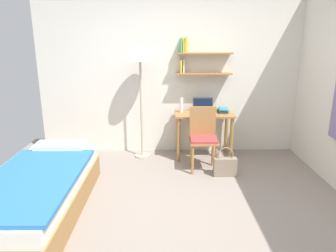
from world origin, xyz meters
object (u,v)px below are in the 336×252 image
object	(u,v)px
laptop	(203,108)
bed	(39,193)
handbag	(225,166)
desk	(204,123)
desk_chair	(203,136)
water_bottle	(181,105)
standing_lamp	(140,60)
book_stack	(223,110)

from	to	relation	value
laptop	bed	bearing A→B (deg)	-138.08
handbag	laptop	bearing A→B (deg)	105.36
bed	desk	bearing A→B (deg)	40.43
bed	desk_chair	xyz separation A→B (m)	(1.92, 1.21, 0.26)
desk	handbag	bearing A→B (deg)	-73.33
laptop	water_bottle	distance (m)	0.35
standing_lamp	water_bottle	xyz separation A→B (m)	(0.63, 0.06, -0.70)
laptop	book_stack	xyz separation A→B (m)	(0.31, -0.04, -0.02)
desk_chair	standing_lamp	bearing A→B (deg)	152.45
desk	water_bottle	world-z (taller)	water_bottle
book_stack	desk	bearing A→B (deg)	-171.21
desk	handbag	world-z (taller)	desk
book_stack	handbag	xyz separation A→B (m)	(-0.08, -0.79, -0.62)
desk	laptop	xyz separation A→B (m)	(-0.01, 0.09, 0.21)
standing_lamp	water_bottle	bearing A→B (deg)	5.44
desk	desk_chair	distance (m)	0.48
desk	water_bottle	size ratio (longest dim) A/B	3.95
bed	book_stack	world-z (taller)	book_stack
desk_chair	book_stack	xyz separation A→B (m)	(0.37, 0.52, 0.26)
desk	standing_lamp	xyz separation A→B (m)	(-0.98, 0.01, 0.97)
standing_lamp	laptop	bearing A→B (deg)	4.71
desk_chair	handbag	xyz separation A→B (m)	(0.28, -0.27, -0.35)
standing_lamp	book_stack	world-z (taller)	standing_lamp
standing_lamp	book_stack	size ratio (longest dim) A/B	7.14
bed	standing_lamp	bearing A→B (deg)	59.48
bed	water_bottle	world-z (taller)	water_bottle
laptop	handbag	size ratio (longest dim) A/B	0.79
desk_chair	laptop	bearing A→B (deg)	84.20
handbag	bed	bearing A→B (deg)	-156.70
bed	desk_chair	world-z (taller)	desk_chair
laptop	standing_lamp	bearing A→B (deg)	-175.29
bed	handbag	distance (m)	2.40
standing_lamp	handbag	distance (m)	1.99
bed	desk_chair	distance (m)	2.29
desk	bed	bearing A→B (deg)	-139.57
book_stack	bed	bearing A→B (deg)	-142.82
bed	water_bottle	xyz separation A→B (m)	(1.63, 1.75, 0.60)
bed	desk	size ratio (longest dim) A/B	2.26
bed	standing_lamp	distance (m)	2.36
desk	water_bottle	distance (m)	0.45
book_stack	handbag	size ratio (longest dim) A/B	0.59
handbag	water_bottle	bearing A→B (deg)	125.51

